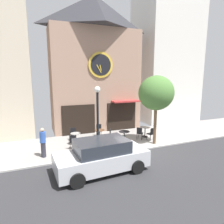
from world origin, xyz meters
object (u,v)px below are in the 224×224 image
Objects in this scene: cafe_table_near_curb at (124,134)px; cafe_chair_left_end at (112,134)px; street_lamp at (98,118)px; cafe_chair_corner at (99,129)px; cafe_chair_facing_wall at (73,133)px; cafe_table_near_door at (100,133)px; cafe_table_center_right at (76,137)px; cafe_table_center_left at (145,130)px; cafe_chair_right_end at (151,133)px; parked_car_silver at (102,156)px; cafe_chair_mid_row at (73,141)px; cafe_chair_under_awning at (140,132)px; pedestrian_blue at (43,142)px; street_tree at (156,93)px.

cafe_chair_left_end is (-0.77, 0.38, -0.02)m from cafe_table_near_curb.
street_lamp is at bearing -144.36° from cafe_chair_left_end.
cafe_chair_left_end is at bearing -75.68° from cafe_chair_corner.
cafe_chair_corner is (0.87, 2.49, -1.44)m from street_lamp.
cafe_table_near_door is at bearing -16.50° from cafe_chair_facing_wall.
cafe_chair_corner reaches higher than cafe_table_near_door.
cafe_table_center_right is 1.06× the size of cafe_table_near_door.
street_lamp is at bearing -165.45° from cafe_table_center_left.
cafe_table_center_right is 5.22m from cafe_chair_right_end.
street_lamp reaches higher than cafe_table_near_curb.
parked_car_silver is (-2.77, -3.32, 0.21)m from cafe_table_near_curb.
cafe_chair_facing_wall is at bearing 167.11° from cafe_table_center_left.
cafe_chair_facing_wall reaches higher than cafe_table_center_right.
cafe_chair_mid_row is at bearing -100.94° from cafe_chair_facing_wall.
cafe_table_near_curb is at bearing -175.58° from cafe_chair_under_awning.
cafe_table_near_door is at bearing 23.78° from pedestrian_blue.
cafe_table_center_right reaches higher than cafe_table_center_left.
street_tree is at bearing -45.03° from cafe_chair_corner.
cafe_table_center_left is at bearing -12.89° from cafe_chair_facing_wall.
street_lamp is 5.08× the size of cafe_table_center_left.
cafe_table_near_curb is at bearing -59.06° from cafe_chair_corner.
cafe_chair_facing_wall is 0.54× the size of pedestrian_blue.
cafe_chair_left_end is 1.00× the size of cafe_chair_mid_row.
cafe_chair_corner is 3.87m from cafe_chair_right_end.
cafe_table_near_curb is 0.86m from cafe_chair_left_end.
cafe_chair_right_end is at bearing 1.59° from pedestrian_blue.
cafe_table_near_curb is (1.38, -1.15, 0.04)m from cafe_table_near_door.
street_lamp is 2.32m from cafe_table_near_door.
cafe_chair_right_end is (0.67, -0.45, 0.00)m from cafe_chair_under_awning.
cafe_chair_mid_row is 1.00× the size of cafe_chair_right_end.
street_lamp is 4.37m from cafe_table_center_left.
cafe_chair_left_end and cafe_chair_corner have the same top height.
pedestrian_blue reaches higher than cafe_table_near_curb.
cafe_table_center_left is at bearing 30.71° from cafe_chair_under_awning.
cafe_chair_corner is 3.02m from cafe_chair_mid_row.
cafe_table_near_door is 1.85m from cafe_chair_facing_wall.
cafe_table_center_right and cafe_table_near_curb have the same top height.
cafe_chair_corner reaches higher than cafe_table_center_left.
street_tree is at bearing -3.59° from pedestrian_blue.
cafe_chair_right_end reaches higher than cafe_table_near_door.
cafe_chair_facing_wall is 0.20× the size of parked_car_silver.
cafe_chair_mid_row is (-1.43, 0.53, -1.44)m from street_lamp.
street_lamp is 4.30× the size of cafe_chair_left_end.
cafe_chair_corner and cafe_chair_right_end have the same top height.
street_lamp is 5.03× the size of cafe_table_center_right.
parked_car_silver is (-4.03, -3.42, 0.23)m from cafe_chair_under_awning.
cafe_table_center_right is 0.86m from cafe_chair_mid_row.
parked_car_silver is at bearing -118.34° from cafe_chair_left_end.
cafe_chair_corner is at bearing 70.70° from street_lamp.
cafe_table_center_right is 0.85× the size of cafe_chair_corner.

